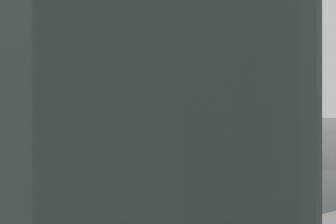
{
  "coord_description": "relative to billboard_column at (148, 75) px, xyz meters",
  "views": [
    {
      "loc": [
        -6.77,
        -5.74,
        1.73
      ],
      "look_at": [
        5.01,
        -13.3,
        1.74
      ],
      "focal_mm": 41.47,
      "sensor_mm": 36.0,
      "label": 1
    }
  ],
  "objects": [
    {
      "name": "car_silver",
      "position": [
        11.05,
        -3.58,
        -1.11
      ],
      "size": [
        1.85,
        4.1,
        1.41
      ],
      "color": "#B7B7BC",
      "rests_on": "ground_plane"
    },
    {
      "name": "billboard_column",
      "position": [
        0.0,
        0.0,
        0.0
      ],
      "size": [
        1.23,
        1.23,
        3.36
      ],
      "color": "#28382D",
      "rests_on": "sidewalk_pavement"
    }
  ]
}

